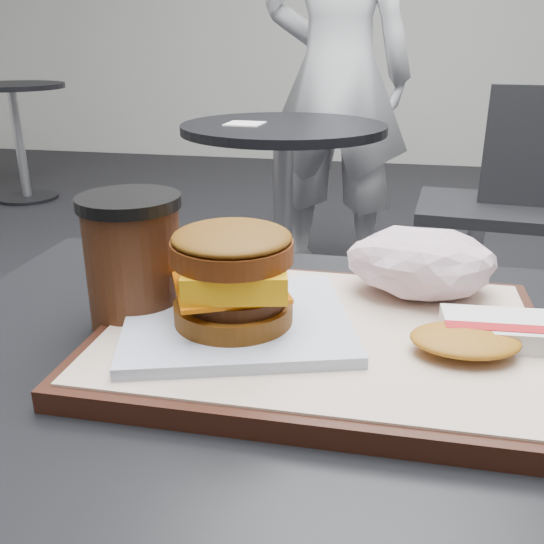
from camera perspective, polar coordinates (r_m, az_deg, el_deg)
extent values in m
cube|color=black|center=(0.49, 6.61, -12.59)|extent=(0.80, 0.60, 0.04)
cube|color=black|center=(0.53, 4.58, -6.24)|extent=(0.38, 0.28, 0.02)
cube|color=beige|center=(0.53, 4.61, -5.28)|extent=(0.36, 0.26, 0.00)
cube|color=silver|center=(0.53, -3.33, -4.54)|extent=(0.23, 0.22, 0.01)
cylinder|color=brown|center=(0.51, -3.64, -3.65)|extent=(0.12, 0.12, 0.02)
cylinder|color=black|center=(0.51, -3.46, -2.23)|extent=(0.11, 0.11, 0.01)
cube|color=#D46307|center=(0.51, -4.08, -1.33)|extent=(0.12, 0.12, 0.00)
cube|color=#F5B00F|center=(0.50, -3.45, -0.20)|extent=(0.10, 0.10, 0.02)
cylinder|color=#652E0E|center=(0.49, -3.78, 2.02)|extent=(0.12, 0.12, 0.02)
ellipsoid|color=brown|center=(0.49, -3.82, 3.29)|extent=(0.12, 0.12, 0.02)
cube|color=silver|center=(0.53, 20.60, -5.12)|extent=(0.09, 0.06, 0.02)
cube|color=#AE171C|center=(0.52, 20.96, -4.89)|extent=(0.09, 0.02, 0.00)
ellipsoid|color=#BA771D|center=(0.50, 17.72, -6.10)|extent=(0.09, 0.07, 0.01)
cylinder|color=#3C1C0E|center=(0.56, -12.86, 0.60)|extent=(0.08, 0.08, 0.12)
cylinder|color=black|center=(0.54, -13.37, 6.46)|extent=(0.09, 0.09, 0.01)
cylinder|color=black|center=(2.33, 0.97, -4.61)|extent=(0.44, 0.44, 0.02)
cylinder|color=#A5A5AA|center=(2.19, 1.03, 3.88)|extent=(0.07, 0.07, 0.70)
cylinder|color=black|center=(2.11, 1.10, 13.37)|extent=(0.70, 0.70, 0.03)
cube|color=white|center=(2.10, -2.58, 13.78)|extent=(0.13, 0.13, 0.00)
cylinder|color=#A3A3A8|center=(2.34, 18.24, -0.02)|extent=(0.06, 0.06, 0.44)
cube|color=black|center=(2.26, 18.93, 5.65)|extent=(0.46, 0.46, 0.04)
imported|color=silver|center=(2.72, 6.11, 17.94)|extent=(0.67, 0.47, 1.75)
cylinder|color=black|center=(4.47, -22.01, 6.55)|extent=(0.40, 0.40, 0.02)
cylinder|color=#A5A5AA|center=(4.40, -22.66, 11.08)|extent=(0.06, 0.06, 0.70)
cylinder|color=black|center=(4.36, -23.35, 15.78)|extent=(0.66, 0.66, 0.03)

